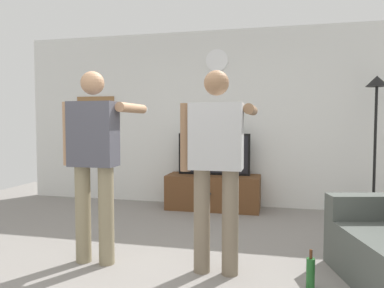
{
  "coord_description": "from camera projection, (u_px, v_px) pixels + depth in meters",
  "views": [
    {
      "loc": [
        0.91,
        -2.73,
        1.29
      ],
      "look_at": [
        0.0,
        1.2,
        1.05
      ],
      "focal_mm": 34.33,
      "sensor_mm": 36.0,
      "label": 1
    }
  ],
  "objects": [
    {
      "name": "framed_picture",
      "position": [
        96.0,
        113.0,
        6.13
      ],
      "size": [
        0.66,
        0.04,
        0.54
      ],
      "primitive_type": "cube",
      "color": "olive"
    },
    {
      "name": "person_standing_nearer_lamp",
      "position": [
        94.0,
        155.0,
        3.33
      ],
      "size": [
        0.6,
        0.78,
        1.75
      ],
      "color": "gray",
      "rests_on": "ground_plane"
    },
    {
      "name": "beverage_bottle",
      "position": [
        311.0,
        273.0,
        2.83
      ],
      "size": [
        0.07,
        0.07,
        0.31
      ],
      "color": "#1E5923",
      "rests_on": "ground_plane"
    },
    {
      "name": "person_standing_nearer_couch",
      "position": [
        216.0,
        158.0,
        3.1
      ],
      "size": [
        0.62,
        0.78,
        1.72
      ],
      "color": "#7A6B56",
      "rests_on": "ground_plane"
    },
    {
      "name": "floor_lamp",
      "position": [
        376.0,
        117.0,
        4.84
      ],
      "size": [
        0.32,
        0.32,
        1.9
      ],
      "color": "black",
      "rests_on": "ground_plane"
    },
    {
      "name": "back_wall",
      "position": [
        217.0,
        118.0,
        5.73
      ],
      "size": [
        6.4,
        0.1,
        2.7
      ],
      "primitive_type": "cube",
      "color": "silver",
      "rests_on": "ground_plane"
    },
    {
      "name": "ground_plane",
      "position": [
        158.0,
        283.0,
        2.94
      ],
      "size": [
        8.4,
        8.4,
        0.0
      ],
      "primitive_type": "plane",
      "color": "gray"
    },
    {
      "name": "tv_stand",
      "position": [
        213.0,
        192.0,
        5.45
      ],
      "size": [
        1.37,
        0.56,
        0.51
      ],
      "color": "brown",
      "rests_on": "ground_plane"
    },
    {
      "name": "wall_clock",
      "position": [
        217.0,
        60.0,
        5.62
      ],
      "size": [
        0.34,
        0.03,
        0.34
      ],
      "primitive_type": "cylinder",
      "rotation": [
        1.57,
        0.0,
        0.0
      ],
      "color": "white"
    },
    {
      "name": "television",
      "position": [
        214.0,
        154.0,
        5.46
      ],
      "size": [
        1.07,
        0.07,
        0.62
      ],
      "color": "black",
      "rests_on": "tv_stand"
    }
  ]
}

